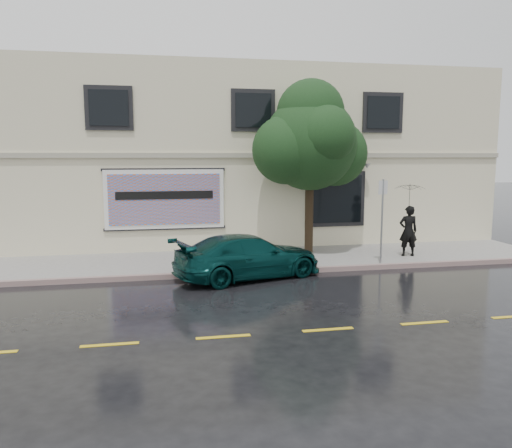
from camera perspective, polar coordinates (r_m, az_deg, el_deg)
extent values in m
plane|color=black|center=(13.94, 3.47, -7.15)|extent=(90.00, 90.00, 0.00)
cube|color=#9E9A95|center=(17.00, 0.74, -4.11)|extent=(20.00, 3.50, 0.15)
cube|color=slate|center=(15.34, 2.07, -5.45)|extent=(20.00, 0.18, 0.16)
cube|color=gold|center=(10.74, 8.23, -11.84)|extent=(19.00, 0.12, 0.01)
cube|color=beige|center=(22.29, -2.27, 7.62)|extent=(20.00, 8.00, 7.00)
cube|color=#9E9984|center=(18.31, -0.34, 7.86)|extent=(20.00, 0.12, 0.18)
cube|color=black|center=(19.23, 9.09, 2.85)|extent=(2.30, 0.10, 2.10)
cube|color=black|center=(19.17, 9.15, 2.83)|extent=(2.00, 0.05, 1.80)
cube|color=black|center=(18.07, -16.48, 12.62)|extent=(1.30, 0.05, 1.20)
cube|color=black|center=(18.31, -0.31, 12.88)|extent=(1.30, 0.05, 1.20)
cube|color=black|center=(19.86, 14.36, 12.25)|extent=(1.30, 0.05, 1.20)
cube|color=white|center=(18.03, -10.37, 2.80)|extent=(4.20, 0.06, 2.10)
cube|color=#C65D2C|center=(17.99, -10.37, 2.79)|extent=(3.90, 0.04, 1.80)
cube|color=black|center=(18.18, -10.29, -0.49)|extent=(4.30, 0.10, 0.10)
cube|color=black|center=(18.00, -10.46, 6.14)|extent=(4.30, 0.10, 0.10)
cube|color=black|center=(17.95, -10.38, 3.26)|extent=(3.40, 0.02, 0.28)
imported|color=#083331|center=(14.76, -0.88, -3.70)|extent=(4.83, 3.20, 1.29)
imported|color=black|center=(17.92, 17.01, -0.77)|extent=(0.69, 0.50, 1.74)
imported|color=black|center=(17.77, 17.17, 3.31)|extent=(1.35, 1.35, 0.81)
cylinder|color=#322316|center=(17.75, 6.08, 1.06)|extent=(0.30, 0.30, 2.72)
sphere|color=black|center=(17.63, 6.20, 9.14)|extent=(3.26, 3.26, 3.26)
cylinder|color=silver|center=(16.35, -4.14, -4.20)|extent=(0.33, 0.33, 0.09)
cylinder|color=silver|center=(16.28, -4.15, -3.01)|extent=(0.24, 0.24, 0.60)
sphere|color=silver|center=(16.22, -4.16, -1.81)|extent=(0.24, 0.24, 0.24)
cylinder|color=silver|center=(16.28, -4.15, -2.92)|extent=(0.35, 0.11, 0.11)
cylinder|color=gray|center=(16.43, 14.19, 0.27)|extent=(0.06, 0.06, 2.70)
cube|color=silver|center=(16.33, 14.32, 4.07)|extent=(0.33, 0.09, 0.44)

